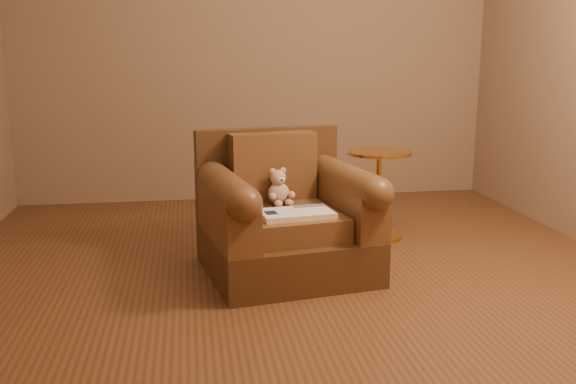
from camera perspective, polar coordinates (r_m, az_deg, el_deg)
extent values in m
plane|color=brown|center=(3.73, 0.58, -7.30)|extent=(4.00, 4.00, 0.00)
cube|color=#897054|center=(5.49, -2.92, 13.40)|extent=(4.00, 0.02, 2.70)
cube|color=#897054|center=(1.57, 13.26, 15.42)|extent=(4.00, 0.02, 2.70)
cube|color=#452C17|center=(3.71, -0.11, -5.36)|extent=(1.02, 0.98, 0.25)
cube|color=#452C17|center=(3.96, -1.84, 1.76)|extent=(0.89, 0.24, 0.55)
cube|color=brown|center=(3.61, 0.12, -2.68)|extent=(0.61, 0.70, 0.13)
cube|color=brown|center=(3.84, -1.35, 2.30)|extent=(0.53, 0.23, 0.40)
cube|color=brown|center=(3.50, -5.41, -1.96)|extent=(0.30, 0.77, 0.28)
cube|color=brown|center=(3.72, 5.31, -1.09)|extent=(0.30, 0.77, 0.28)
cylinder|color=brown|center=(3.47, -5.46, 0.32)|extent=(0.30, 0.77, 0.18)
cylinder|color=brown|center=(3.69, 5.36, 1.06)|extent=(0.30, 0.77, 0.18)
ellipsoid|color=tan|center=(3.74, -0.84, -0.15)|extent=(0.13, 0.11, 0.13)
sphere|color=tan|center=(3.72, -0.89, 1.28)|extent=(0.09, 0.09, 0.09)
ellipsoid|color=tan|center=(3.71, -1.38, 1.85)|extent=(0.04, 0.02, 0.04)
ellipsoid|color=tan|center=(3.73, -0.45, 1.92)|extent=(0.04, 0.02, 0.04)
ellipsoid|color=beige|center=(3.68, -0.63, 1.03)|extent=(0.04, 0.03, 0.04)
sphere|color=black|center=(3.67, -0.54, 1.07)|extent=(0.01, 0.01, 0.01)
ellipsoid|color=tan|center=(3.67, -1.38, -0.40)|extent=(0.04, 0.08, 0.04)
ellipsoid|color=tan|center=(3.71, 0.31, -0.24)|extent=(0.04, 0.08, 0.04)
ellipsoid|color=tan|center=(3.66, -0.88, -1.05)|extent=(0.05, 0.08, 0.04)
ellipsoid|color=tan|center=(3.69, 0.11, -0.96)|extent=(0.05, 0.08, 0.04)
cube|color=beige|center=(3.47, 0.75, -1.96)|extent=(0.42, 0.28, 0.03)
cube|color=white|center=(3.44, -0.81, -1.83)|extent=(0.22, 0.26, 0.00)
cube|color=white|center=(3.49, 2.29, -1.61)|extent=(0.22, 0.26, 0.00)
cube|color=beige|center=(3.46, 0.75, -1.70)|extent=(0.04, 0.23, 0.00)
cube|color=#0F1638|center=(3.42, -1.53, -1.85)|extent=(0.07, 0.09, 0.00)
cube|color=slate|center=(3.57, 1.87, -1.26)|extent=(0.18, 0.07, 0.00)
cylinder|color=gold|center=(4.46, 7.90, -3.87)|extent=(0.34, 0.34, 0.03)
cylinder|color=gold|center=(4.39, 8.01, -0.27)|extent=(0.03, 0.03, 0.56)
cylinder|color=gold|center=(4.34, 8.13, 3.48)|extent=(0.43, 0.43, 0.02)
cylinder|color=gold|center=(4.34, 8.12, 3.30)|extent=(0.03, 0.03, 0.02)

